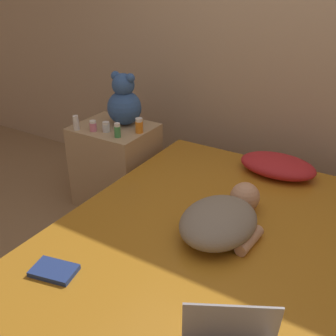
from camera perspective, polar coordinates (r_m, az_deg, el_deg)
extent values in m
plane|color=#937551|center=(2.30, 5.18, -20.13)|extent=(12.00, 12.00, 0.00)
cube|color=tan|center=(2.85, 19.06, 18.02)|extent=(8.00, 0.06, 2.60)
cube|color=#4C331E|center=(2.21, 5.32, -17.89)|extent=(1.54, 2.09, 0.25)
cube|color=#B2721E|center=(2.04, 5.62, -13.01)|extent=(1.51, 2.05, 0.24)
cube|color=tan|center=(3.05, -7.54, 0.37)|extent=(0.56, 0.47, 0.64)
ellipsoid|color=red|center=(2.61, 15.62, 0.33)|extent=(0.48, 0.31, 0.12)
ellipsoid|color=gray|center=(1.95, 7.33, -7.73)|extent=(0.39, 0.48, 0.17)
sphere|color=tan|center=(2.18, 11.10, -4.14)|extent=(0.16, 0.16, 0.16)
cylinder|color=tan|center=(1.95, 11.73, -10.23)|extent=(0.07, 0.21, 0.06)
cube|color=#9E9EA3|center=(1.42, 9.04, -21.66)|extent=(0.30, 0.19, 0.22)
cube|color=black|center=(1.42, 9.04, -21.66)|extent=(0.27, 0.17, 0.19)
sphere|color=#335693|center=(2.92, -6.35, 8.70)|extent=(0.25, 0.25, 0.25)
sphere|color=#335693|center=(2.87, -6.52, 11.91)|extent=(0.16, 0.16, 0.16)
sphere|color=#335693|center=(2.90, -7.64, 13.15)|extent=(0.07, 0.07, 0.07)
sphere|color=#335693|center=(2.82, -5.50, 12.87)|extent=(0.07, 0.07, 0.07)
cylinder|color=white|center=(2.89, -13.19, 6.20)|extent=(0.04, 0.04, 0.08)
cylinder|color=white|center=(2.88, -13.30, 7.19)|extent=(0.04, 0.04, 0.02)
cylinder|color=pink|center=(2.85, -10.80, 5.88)|extent=(0.05, 0.05, 0.06)
cylinder|color=white|center=(2.84, -10.87, 6.61)|extent=(0.05, 0.05, 0.02)
cylinder|color=silver|center=(2.82, -8.97, 5.77)|extent=(0.05, 0.05, 0.06)
cylinder|color=white|center=(2.81, -9.02, 6.47)|extent=(0.05, 0.05, 0.02)
cylinder|color=orange|center=(2.78, -4.21, 5.95)|extent=(0.05, 0.05, 0.08)
cylinder|color=white|center=(2.76, -4.24, 6.98)|extent=(0.05, 0.05, 0.02)
cylinder|color=#3D8E4C|center=(2.72, -7.35, 5.25)|extent=(0.04, 0.04, 0.08)
cylinder|color=white|center=(2.70, -7.41, 6.24)|extent=(0.04, 0.04, 0.02)
cube|color=navy|center=(1.84, -16.20, -14.11)|extent=(0.21, 0.16, 0.02)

